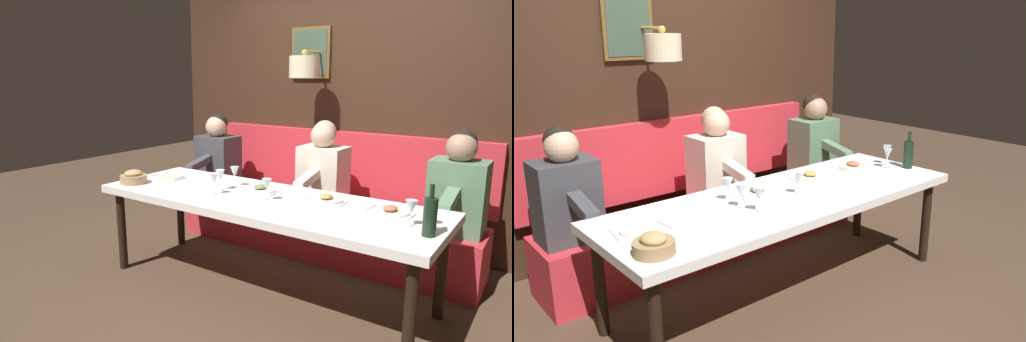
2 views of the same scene
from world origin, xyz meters
TOP-DOWN VIEW (x-y plane):
  - ground_plane at (0.00, 0.00)m, footprint 12.00×12.00m
  - dining_table at (0.00, 0.00)m, footprint 0.90×2.62m
  - banquette_bench at (0.89, 0.00)m, footprint 0.52×2.82m
  - back_wall_panel at (1.46, 0.01)m, footprint 0.59×4.02m
  - diner_nearest at (0.88, -1.17)m, footprint 0.60×0.40m
  - diner_near at (0.88, -0.04)m, footprint 0.60×0.40m
  - diner_middle at (0.88, 1.17)m, footprint 0.60×0.40m
  - place_setting_0 at (0.17, -0.90)m, footprint 0.24×0.31m
  - place_setting_1 at (0.07, 1.05)m, footprint 0.24×0.32m
  - place_setting_2 at (0.19, -0.42)m, footprint 0.24×0.32m
  - place_setting_3 at (0.15, 0.13)m, footprint 0.24×0.33m
  - wine_glass_0 at (-0.03, -1.09)m, footprint 0.07×0.07m
  - wine_glass_1 at (-0.01, 0.40)m, footprint 0.07×0.07m
  - wine_glass_2 at (-0.14, 0.35)m, footprint 0.07×0.07m
  - wine_glass_3 at (0.15, 0.38)m, footprint 0.07×0.07m
  - wine_glass_4 at (-0.06, -0.07)m, footprint 0.07×0.07m
  - wine_glass_5 at (0.04, -1.17)m, footprint 0.07×0.07m
  - wine_bottle at (-0.13, -1.22)m, footprint 0.08×0.08m
  - bread_bowl at (-0.25, 1.14)m, footprint 0.22×0.22m

SIDE VIEW (x-z plane):
  - ground_plane at x=0.00m, z-range 0.00..0.00m
  - banquette_bench at x=0.89m, z-range 0.00..0.45m
  - dining_table at x=0.00m, z-range 0.31..1.05m
  - place_setting_1 at x=0.07m, z-range 0.74..0.75m
  - place_setting_0 at x=0.17m, z-range 0.73..0.78m
  - place_setting_2 at x=0.19m, z-range 0.73..0.78m
  - place_setting_3 at x=0.15m, z-range 0.73..0.78m
  - bread_bowl at x=-0.25m, z-range 0.73..0.85m
  - diner_nearest at x=0.88m, z-range 0.42..1.21m
  - diner_near at x=0.88m, z-range 0.42..1.21m
  - diner_middle at x=0.88m, z-range 0.42..1.21m
  - wine_bottle at x=-0.13m, z-range 0.71..1.01m
  - wine_glass_0 at x=-0.03m, z-range 0.77..0.94m
  - wine_glass_1 at x=-0.01m, z-range 0.77..0.94m
  - wine_glass_2 at x=-0.14m, z-range 0.77..0.94m
  - wine_glass_3 at x=0.15m, z-range 0.77..0.94m
  - wine_glass_4 at x=-0.06m, z-range 0.77..0.94m
  - wine_glass_5 at x=0.04m, z-range 0.77..0.94m
  - back_wall_panel at x=1.46m, z-range -0.08..2.82m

